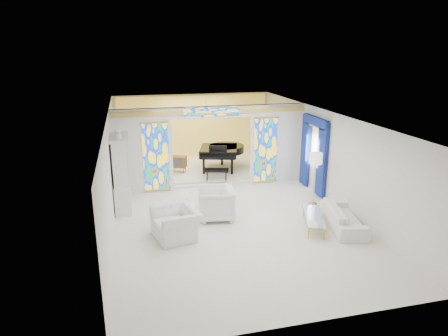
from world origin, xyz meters
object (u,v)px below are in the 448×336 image
object	(u,v)px
sofa	(344,217)
grand_piano	(222,151)
tv_console	(179,162)
armchair_left	(176,223)
coffee_table	(314,217)
china_cabinet	(121,174)
armchair_right	(216,203)

from	to	relation	value
sofa	grand_piano	size ratio (longest dim) A/B	0.72
tv_console	armchair_left	bearing A→B (deg)	-76.26
armchair_left	coffee_table	bearing A→B (deg)	71.92
sofa	grand_piano	world-z (taller)	grand_piano
china_cabinet	armchair_right	size ratio (longest dim) A/B	2.56
sofa	grand_piano	distance (m)	6.38
armchair_right	sofa	distance (m)	3.75
armchair_left	grand_piano	world-z (taller)	grand_piano
coffee_table	grand_piano	size ratio (longest dim) A/B	0.59
sofa	china_cabinet	bearing A→B (deg)	77.07
armchair_right	coffee_table	bearing A→B (deg)	71.17
armchair_left	sofa	size ratio (longest dim) A/B	0.59
china_cabinet	armchair_left	size ratio (longest dim) A/B	2.17
armchair_left	sofa	world-z (taller)	armchair_left
tv_console	sofa	bearing A→B (deg)	-33.63
coffee_table	armchair_left	bearing A→B (deg)	175.13
china_cabinet	tv_console	bearing A→B (deg)	53.19
armchair_left	armchair_right	size ratio (longest dim) A/B	1.18
armchair_right	armchair_left	bearing A→B (deg)	-46.18
china_cabinet	armchair_left	xyz separation A→B (m)	(1.38, -2.43, -0.76)
tv_console	grand_piano	bearing A→B (deg)	25.16
armchair_right	sofa	xyz separation A→B (m)	(3.44, -1.47, -0.18)
armchair_left	tv_console	size ratio (longest dim) A/B	1.89
coffee_table	grand_piano	bearing A→B (deg)	102.69
china_cabinet	tv_console	world-z (taller)	china_cabinet
coffee_table	tv_console	world-z (taller)	tv_console
grand_piano	tv_console	bearing A→B (deg)	-161.00
china_cabinet	sofa	bearing A→B (deg)	-25.48
tv_console	armchair_right	bearing A→B (deg)	-60.87
armchair_right	grand_piano	bearing A→B (deg)	172.11
coffee_table	grand_piano	world-z (taller)	grand_piano
armchair_right	tv_console	size ratio (longest dim) A/B	1.60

